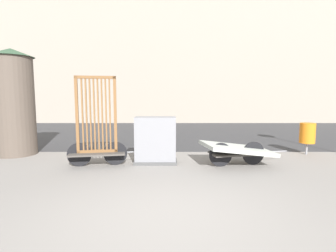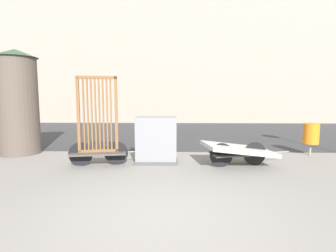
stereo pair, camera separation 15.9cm
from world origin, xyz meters
TOP-DOWN VIEW (x-y plane):
  - ground_plane at (0.00, 0.00)m, footprint 60.00×60.00m
  - road_strip at (0.00, 8.95)m, footprint 56.00×8.99m
  - building_facade at (0.00, 15.44)m, footprint 48.00×4.00m
  - bike_cart_with_bedframe at (-1.75, 2.82)m, footprint 2.09×0.80m
  - bike_cart_with_mattress at (1.75, 2.82)m, footprint 2.29×1.37m
  - utility_cabinet at (-0.31, 3.07)m, footprint 1.10×0.54m
  - trash_bin at (4.17, 4.10)m, footprint 0.44×0.44m
  - advertising_column at (-4.52, 4.10)m, footprint 1.28×1.28m

SIDE VIEW (x-z plane):
  - ground_plane at x=0.00m, z-range 0.00..0.00m
  - road_strip at x=0.00m, z-range 0.00..0.01m
  - bike_cart_with_mattress at x=1.75m, z-range 0.11..0.70m
  - utility_cabinet at x=-0.31m, z-range -0.04..1.17m
  - trash_bin at x=4.17m, z-range 0.17..1.12m
  - bike_cart_with_bedframe at x=-1.75m, z-range -0.33..1.90m
  - advertising_column at x=-4.52m, z-range 0.03..3.14m
  - building_facade at x=0.00m, z-range 0.00..15.49m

